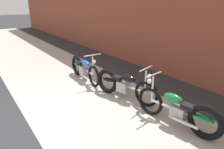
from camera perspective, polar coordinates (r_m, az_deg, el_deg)
The scene contains 5 objects.
ground_plane at distance 5.21m, azimuth -22.03°, elevation -11.78°, with size 80.00×80.00×0.00m, color #2D2D30.
sidewalk_slab at distance 5.74m, azimuth -4.82°, elevation -7.26°, with size 36.00×3.50×0.01m, color #B2ADA3.
motorcycle_blue at distance 7.25m, azimuth -7.92°, elevation 1.78°, with size 2.01×0.58×1.03m.
motorcycle_black at distance 5.80m, azimuth 2.44°, elevation -2.63°, with size 1.96×0.78×1.03m.
motorcycle_green at distance 4.66m, azimuth 18.44°, elevation -9.49°, with size 2.00×0.60×1.03m.
Camera 1 is at (4.45, -0.79, 2.58)m, focal length 33.72 mm.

